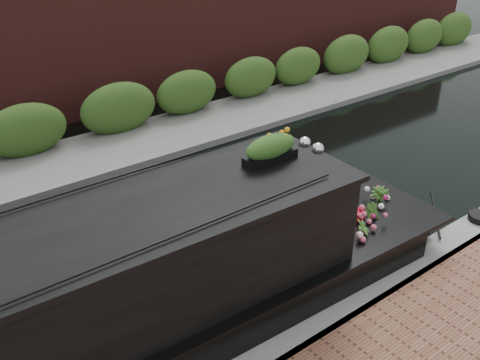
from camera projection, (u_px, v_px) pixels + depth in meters
ground at (130, 258)px, 9.45m from camera, size 80.00×80.00×0.00m
far_bank_path at (46, 172)px, 12.39m from camera, size 40.00×2.40×0.34m
far_hedge at (33, 158)px, 13.02m from camera, size 40.00×1.10×2.80m
far_brick_wall at (7, 132)px, 14.48m from camera, size 40.00×1.00×8.00m
narrowboat at (54, 338)px, 6.58m from camera, size 12.47×2.66×2.90m
rope_fender at (390, 213)px, 10.43m from camera, size 0.37×0.36×0.37m
coiled_mooring_rope at (480, 217)px, 10.07m from camera, size 0.44×0.44×0.12m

